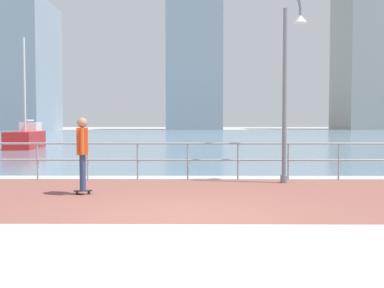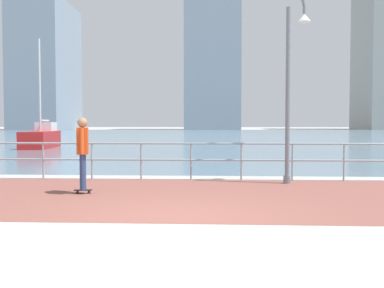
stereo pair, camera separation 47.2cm
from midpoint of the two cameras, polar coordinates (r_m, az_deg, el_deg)
name	(u,v)px [view 1 (the left image)]	position (r m, az deg, el deg)	size (l,w,h in m)	color
ground	(194,138)	(47.67, -0.06, 0.77)	(220.00, 220.00, 0.00)	#ADAAA5
brick_paving	(185,196)	(10.05, -2.18, -6.47)	(28.00, 5.56, 0.01)	brown
harbor_water	(194,135)	(57.71, 0.04, 1.11)	(180.00, 88.00, 0.00)	slate
waterfront_railing	(188,154)	(12.73, -1.60, -1.27)	(25.25, 0.06, 1.04)	#8C99A3
lamppost	(289,75)	(12.45, 10.99, 8.47)	(0.73, 0.57, 5.18)	slate
skateboarder	(82,148)	(10.49, -14.75, -0.54)	(0.41, 0.56, 1.71)	black
sailboat_ivory	(26,138)	(30.52, -20.38, 0.75)	(2.12, 5.03, 6.85)	#B21E1E
tower_brick	(25,66)	(106.30, -20.18, 9.15)	(10.72, 17.91, 29.35)	#8493A3
tower_concrete	(194,55)	(105.62, 0.18, 11.02)	(12.40, 11.35, 35.45)	#8493A3
tower_slate	(377,41)	(118.44, 22.00, 11.81)	(17.49, 16.87, 43.16)	#939993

